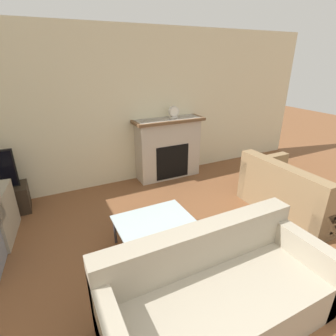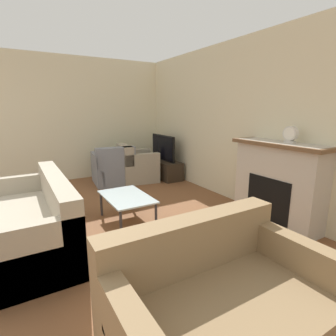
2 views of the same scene
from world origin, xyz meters
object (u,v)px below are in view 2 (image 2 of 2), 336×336
(tv, at_px, (163,148))
(armchair_accent, at_px, (136,167))
(couch_loveseat, at_px, (220,309))
(coffee_table, at_px, (127,199))
(potted_plant, at_px, (127,161))
(mantel_clock, at_px, (291,134))
(couch_sectional, at_px, (33,223))
(armchair_by_window, at_px, (113,170))

(tv, bearing_deg, armchair_accent, -92.15)
(couch_loveseat, bearing_deg, coffee_table, 84.22)
(couch_loveseat, bearing_deg, potted_plant, 75.48)
(couch_loveseat, height_order, mantel_clock, mantel_clock)
(armchair_accent, distance_m, coffee_table, 2.19)
(tv, xyz_separation_m, mantel_clock, (3.14, 0.10, 0.57))
(armchair_accent, distance_m, mantel_clock, 3.40)
(tv, distance_m, armchair_accent, 0.78)
(armchair_accent, relative_size, coffee_table, 0.95)
(coffee_table, height_order, mantel_clock, mantel_clock)
(armchair_accent, bearing_deg, potted_plant, 14.37)
(couch_sectional, distance_m, armchair_accent, 2.99)
(armchair_by_window, height_order, armchair_accent, same)
(armchair_by_window, distance_m, armchair_accent, 0.51)
(mantel_clock, bearing_deg, armchair_by_window, -158.45)
(couch_loveseat, xyz_separation_m, mantel_clock, (-0.99, 2.01, 0.98))
(couch_sectional, height_order, coffee_table, couch_sectional)
(tv, xyz_separation_m, couch_loveseat, (4.13, -1.91, -0.41))
(mantel_clock, bearing_deg, armchair_accent, -166.17)
(couch_sectional, distance_m, couch_loveseat, 2.34)
(tv, bearing_deg, armchair_by_window, -95.12)
(couch_loveseat, relative_size, potted_plant, 2.07)
(tv, distance_m, mantel_clock, 3.19)
(armchair_accent, xyz_separation_m, coffee_table, (1.95, -1.01, 0.04))
(couch_loveseat, xyz_separation_m, coffee_table, (-2.21, 0.22, 0.06))
(coffee_table, xyz_separation_m, potted_plant, (-2.36, 0.96, 0.05))
(armchair_by_window, bearing_deg, couch_sectional, 57.45)
(coffee_table, xyz_separation_m, mantel_clock, (1.22, 1.79, 0.92))
(armchair_by_window, bearing_deg, tv, -178.69)
(couch_loveseat, relative_size, mantel_clock, 6.78)
(tv, height_order, couch_loveseat, tv)
(potted_plant, bearing_deg, tv, 58.78)
(coffee_table, bearing_deg, tv, 138.77)
(couch_sectional, bearing_deg, armchair_accent, 132.56)
(tv, height_order, mantel_clock, mantel_clock)
(tv, xyz_separation_m, armchair_by_window, (-0.11, -1.18, -0.40))
(tv, xyz_separation_m, couch_sectional, (2.00, -2.88, -0.41))
(tv, bearing_deg, mantel_clock, 1.91)
(armchair_accent, xyz_separation_m, mantel_clock, (3.16, 0.78, 0.97))
(coffee_table, distance_m, potted_plant, 2.55)
(coffee_table, bearing_deg, armchair_accent, 152.58)
(armchair_accent, bearing_deg, mantel_clock, -158.69)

